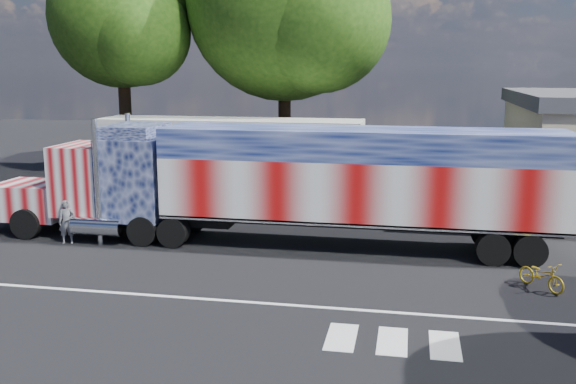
% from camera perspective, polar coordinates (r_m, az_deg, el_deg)
% --- Properties ---
extents(ground, '(100.00, 100.00, 0.00)m').
position_cam_1_polar(ground, '(20.54, -1.60, -6.82)').
color(ground, black).
extents(lane_markings, '(30.00, 2.67, 0.01)m').
position_cam_1_polar(lane_markings, '(16.75, 1.38, -11.07)').
color(lane_markings, silver).
rests_on(lane_markings, ground).
extents(semi_truck, '(21.24, 3.36, 4.53)m').
position_cam_1_polar(semi_truck, '(22.75, -0.20, 1.03)').
color(semi_truck, black).
rests_on(semi_truck, ground).
extents(coach_bus, '(12.97, 3.02, 3.77)m').
position_cam_1_polar(coach_bus, '(31.75, -5.12, 3.21)').
color(coach_bus, silver).
rests_on(coach_bus, ground).
extents(woman, '(0.68, 0.56, 1.59)m').
position_cam_1_polar(woman, '(24.50, -19.07, -2.53)').
color(woman, slate).
rests_on(woman, ground).
extents(bicycle, '(1.43, 1.56, 0.83)m').
position_cam_1_polar(bicycle, '(20.00, 21.61, -6.89)').
color(bicycle, gold).
rests_on(bicycle, ground).
extents(tree_n_mid, '(11.31, 10.77, 15.12)m').
position_cam_1_polar(tree_n_mid, '(36.55, -0.05, 16.44)').
color(tree_n_mid, black).
rests_on(tree_n_mid, ground).
extents(tree_nw_a, '(8.35, 7.96, 13.01)m').
position_cam_1_polar(tree_nw_a, '(38.39, -14.48, 14.78)').
color(tree_nw_a, black).
rests_on(tree_nw_a, ground).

